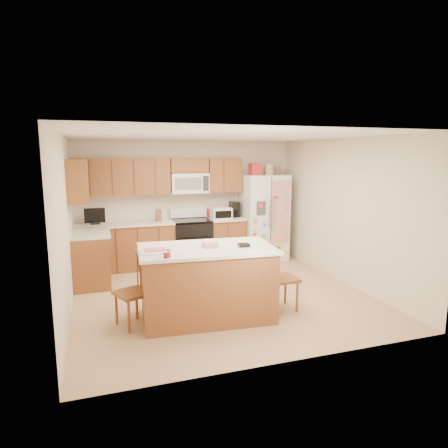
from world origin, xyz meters
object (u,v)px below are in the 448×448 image
object	(u,v)px
refrigerator	(263,216)
windsor_chair_back	(191,277)
island	(207,282)
windsor_chair_left	(134,292)
windsor_chair_right	(281,278)
stove	(191,241)

from	to	relation	value
refrigerator	windsor_chair_back	size ratio (longest dim) A/B	2.31
refrigerator	island	world-z (taller)	refrigerator
island	windsor_chair_left	bearing A→B (deg)	177.60
refrigerator	windsor_chair_left	size ratio (longest dim) A/B	2.10
refrigerator	windsor_chair_left	world-z (taller)	refrigerator
windsor_chair_back	windsor_chair_right	xyz separation A→B (m)	(1.18, -0.63, 0.05)
island	refrigerator	bearing A→B (deg)	53.04
windsor_chair_left	windsor_chair_back	xyz separation A→B (m)	(0.89, 0.54, -0.04)
stove	windsor_chair_left	xyz separation A→B (m)	(-1.42, -2.70, -0.01)
windsor_chair_right	island	bearing A→B (deg)	177.45
island	windsor_chair_right	world-z (taller)	island
stove	refrigerator	world-z (taller)	refrigerator
windsor_chair_right	refrigerator	bearing A→B (deg)	71.25
island	windsor_chair_right	distance (m)	1.09
refrigerator	windsor_chair_right	world-z (taller)	refrigerator
island	windsor_chair_left	distance (m)	0.98
stove	windsor_chair_left	distance (m)	3.05
refrigerator	windsor_chair_back	xyz separation A→B (m)	(-2.10, -2.10, -0.50)
stove	island	xyz separation A→B (m)	(-0.45, -2.74, 0.03)
island	windsor_chair_back	distance (m)	0.59
windsor_chair_left	island	bearing A→B (deg)	-2.40
windsor_chair_back	windsor_chair_right	size ratio (longest dim) A/B	0.89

